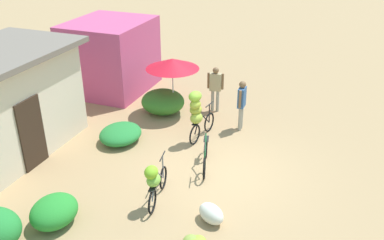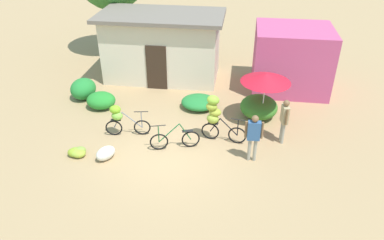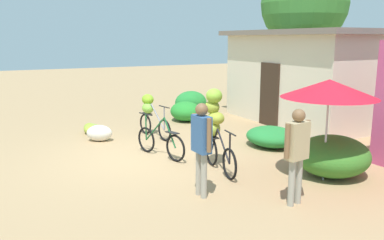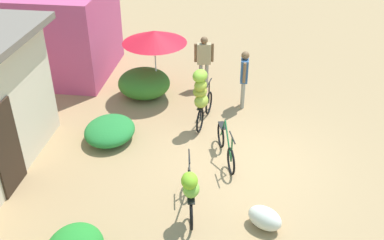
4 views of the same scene
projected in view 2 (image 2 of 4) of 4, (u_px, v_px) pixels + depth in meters
name	position (u px, v px, depth m)	size (l,w,h in m)	color
ground_plane	(170.00, 155.00, 12.25)	(60.00, 60.00, 0.00)	#A5845A
building_low	(162.00, 46.00, 16.87)	(5.58, 3.06, 3.02)	beige
shop_pink	(291.00, 59.00, 15.98)	(3.20, 2.80, 2.72)	#C2497A
hedge_bush_front_left	(83.00, 89.00, 15.56)	(1.03, 1.20, 0.86)	#248033
hedge_bush_front_right	(101.00, 100.00, 14.87)	(1.17, 1.01, 0.66)	#27872D
hedge_bush_mid	(199.00, 102.00, 14.90)	(1.43, 1.25, 0.51)	#257C35
hedge_bush_by_door	(259.00, 107.00, 14.24)	(1.44, 1.53, 0.83)	#367426
market_umbrella	(266.00, 78.00, 13.21)	(1.82, 1.82, 2.00)	beige
bicycle_leftmost	(120.00, 118.00, 12.94)	(1.60, 0.39, 1.19)	black
bicycle_near_pile	(175.00, 140.00, 12.41)	(1.65, 0.54, 0.98)	black
bicycle_center_loaded	(215.00, 115.00, 12.53)	(1.59, 0.51, 1.71)	black
banana_pile_on_ground	(77.00, 152.00, 12.15)	(0.70, 0.69, 0.29)	#89A42A
produce_sack	(106.00, 153.00, 11.97)	(0.70, 0.44, 0.44)	silver
person_vendor	(254.00, 134.00, 11.50)	(0.58, 0.22, 1.67)	gray
person_bystander	(284.00, 117.00, 12.42)	(0.26, 0.57, 1.64)	gray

